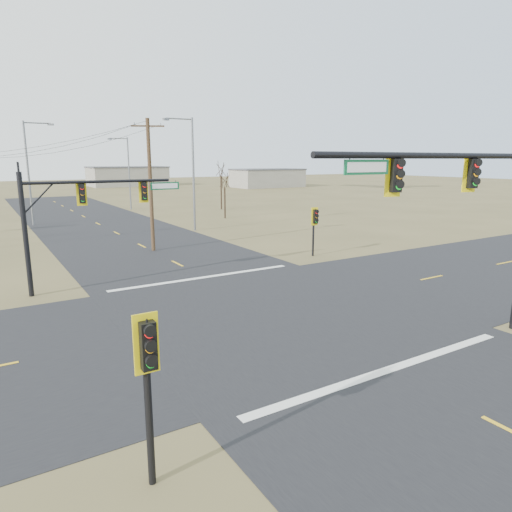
{
  "coord_description": "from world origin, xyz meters",
  "views": [
    {
      "loc": [
        -11.71,
        -17.65,
        7.24
      ],
      "look_at": [
        -0.24,
        1.0,
        2.59
      ],
      "focal_mm": 32.0,
      "sensor_mm": 36.0,
      "label": 1
    }
  ],
  "objects_px": {
    "utility_pole_near": "(150,184)",
    "streetlight_b": "(127,169)",
    "mast_arm_near": "(478,200)",
    "bare_tree_c": "(225,179)",
    "streetlight_c": "(30,168)",
    "mast_arm_far": "(85,204)",
    "streetlight_a": "(191,168)",
    "pedestal_signal_ne": "(315,220)",
    "pedestal_signal_sw": "(148,362)",
    "bare_tree_d": "(221,169)"
  },
  "relations": [
    {
      "from": "utility_pole_near",
      "to": "streetlight_b",
      "type": "relative_size",
      "value": 1.0
    },
    {
      "from": "mast_arm_near",
      "to": "bare_tree_c",
      "type": "relative_size",
      "value": 1.88
    },
    {
      "from": "mast_arm_near",
      "to": "streetlight_b",
      "type": "bearing_deg",
      "value": 104.35
    },
    {
      "from": "mast_arm_near",
      "to": "bare_tree_c",
      "type": "xyz_separation_m",
      "value": [
        10.57,
        40.38,
        -0.94
      ]
    },
    {
      "from": "mast_arm_near",
      "to": "streetlight_c",
      "type": "distance_m",
      "value": 47.13
    },
    {
      "from": "mast_arm_far",
      "to": "streetlight_c",
      "type": "xyz_separation_m",
      "value": [
        0.38,
        29.59,
        1.54
      ]
    },
    {
      "from": "streetlight_b",
      "to": "bare_tree_c",
      "type": "relative_size",
      "value": 1.68
    },
    {
      "from": "utility_pole_near",
      "to": "bare_tree_c",
      "type": "distance_m",
      "value": 21.24
    },
    {
      "from": "streetlight_a",
      "to": "streetlight_c",
      "type": "xyz_separation_m",
      "value": [
        -13.39,
        12.84,
        -0.01
      ]
    },
    {
      "from": "pedestal_signal_ne",
      "to": "streetlight_b",
      "type": "relative_size",
      "value": 0.36
    },
    {
      "from": "mast_arm_far",
      "to": "mast_arm_near",
      "type": "bearing_deg",
      "value": -48.25
    },
    {
      "from": "pedestal_signal_sw",
      "to": "streetlight_b",
      "type": "height_order",
      "value": "streetlight_b"
    },
    {
      "from": "mast_arm_near",
      "to": "utility_pole_near",
      "type": "relative_size",
      "value": 1.12
    },
    {
      "from": "pedestal_signal_ne",
      "to": "streetlight_a",
      "type": "distance_m",
      "value": 17.23
    },
    {
      "from": "mast_arm_near",
      "to": "streetlight_c",
      "type": "xyz_separation_m",
      "value": [
        -10.42,
        45.96,
        0.59
      ]
    },
    {
      "from": "pedestal_signal_ne",
      "to": "pedestal_signal_sw",
      "type": "xyz_separation_m",
      "value": [
        -18.83,
        -17.78,
        0.26
      ]
    },
    {
      "from": "pedestal_signal_ne",
      "to": "bare_tree_c",
      "type": "distance_m",
      "value": 24.49
    },
    {
      "from": "utility_pole_near",
      "to": "streetlight_c",
      "type": "xyz_separation_m",
      "value": [
        -6.35,
        20.95,
        1.0
      ]
    },
    {
      "from": "utility_pole_near",
      "to": "streetlight_c",
      "type": "bearing_deg",
      "value": 106.86
    },
    {
      "from": "mast_arm_near",
      "to": "streetlight_b",
      "type": "height_order",
      "value": "streetlight_b"
    },
    {
      "from": "streetlight_a",
      "to": "bare_tree_c",
      "type": "distance_m",
      "value": 10.62
    },
    {
      "from": "pedestal_signal_ne",
      "to": "streetlight_b",
      "type": "height_order",
      "value": "streetlight_b"
    },
    {
      "from": "streetlight_c",
      "to": "bare_tree_c",
      "type": "xyz_separation_m",
      "value": [
        20.99,
        -5.58,
        -1.52
      ]
    },
    {
      "from": "bare_tree_d",
      "to": "bare_tree_c",
      "type": "bearing_deg",
      "value": -114.91
    },
    {
      "from": "bare_tree_c",
      "to": "pedestal_signal_sw",
      "type": "bearing_deg",
      "value": -119.69
    },
    {
      "from": "mast_arm_far",
      "to": "streetlight_c",
      "type": "height_order",
      "value": "streetlight_c"
    },
    {
      "from": "mast_arm_far",
      "to": "utility_pole_near",
      "type": "distance_m",
      "value": 10.96
    },
    {
      "from": "utility_pole_near",
      "to": "streetlight_c",
      "type": "height_order",
      "value": "streetlight_c"
    },
    {
      "from": "pedestal_signal_ne",
      "to": "bare_tree_d",
      "type": "bearing_deg",
      "value": 83.25
    },
    {
      "from": "mast_arm_near",
      "to": "bare_tree_c",
      "type": "distance_m",
      "value": 41.75
    },
    {
      "from": "mast_arm_near",
      "to": "bare_tree_c",
      "type": "bearing_deg",
      "value": 93.02
    },
    {
      "from": "streetlight_a",
      "to": "streetlight_c",
      "type": "bearing_deg",
      "value": 116.87
    },
    {
      "from": "streetlight_a",
      "to": "bare_tree_d",
      "type": "xyz_separation_m",
      "value": [
        12.06,
        16.87,
        -0.42
      ]
    },
    {
      "from": "pedestal_signal_sw",
      "to": "streetlight_b",
      "type": "distance_m",
      "value": 60.34
    },
    {
      "from": "mast_arm_near",
      "to": "bare_tree_d",
      "type": "bearing_deg",
      "value": 90.95
    },
    {
      "from": "mast_arm_near",
      "to": "mast_arm_far",
      "type": "xyz_separation_m",
      "value": [
        -10.8,
        16.37,
        -0.95
      ]
    },
    {
      "from": "mast_arm_far",
      "to": "bare_tree_d",
      "type": "xyz_separation_m",
      "value": [
        25.83,
        33.62,
        1.13
      ]
    },
    {
      "from": "pedestal_signal_sw",
      "to": "streetlight_b",
      "type": "xyz_separation_m",
      "value": [
        16.51,
        57.97,
        2.76
      ]
    },
    {
      "from": "streetlight_b",
      "to": "streetlight_c",
      "type": "bearing_deg",
      "value": -162.16
    },
    {
      "from": "streetlight_c",
      "to": "bare_tree_d",
      "type": "relative_size",
      "value": 1.53
    },
    {
      "from": "pedestal_signal_sw",
      "to": "bare_tree_c",
      "type": "xyz_separation_m",
      "value": [
        23.77,
        41.68,
        1.78
      ]
    },
    {
      "from": "bare_tree_d",
      "to": "pedestal_signal_sw",
      "type": "bearing_deg",
      "value": -118.83
    },
    {
      "from": "pedestal_signal_ne",
      "to": "mast_arm_far",
      "type": "bearing_deg",
      "value": -170.71
    },
    {
      "from": "utility_pole_near",
      "to": "bare_tree_c",
      "type": "xyz_separation_m",
      "value": [
        14.64,
        15.37,
        -0.52
      ]
    },
    {
      "from": "bare_tree_c",
      "to": "mast_arm_far",
      "type": "bearing_deg",
      "value": -131.67
    },
    {
      "from": "mast_arm_near",
      "to": "mast_arm_far",
      "type": "distance_m",
      "value": 19.63
    },
    {
      "from": "bare_tree_d",
      "to": "streetlight_a",
      "type": "bearing_deg",
      "value": -125.57
    },
    {
      "from": "streetlight_a",
      "to": "mast_arm_far",
      "type": "bearing_deg",
      "value": -148.76
    },
    {
      "from": "bare_tree_c",
      "to": "bare_tree_d",
      "type": "bearing_deg",
      "value": 65.09
    },
    {
      "from": "streetlight_a",
      "to": "streetlight_b",
      "type": "relative_size",
      "value": 1.09
    }
  ]
}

